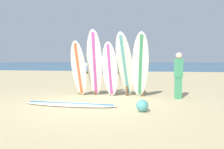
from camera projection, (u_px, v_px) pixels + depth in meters
The scene contains 12 objects.
ground_plane at pixel (87, 105), 6.25m from camera, with size 120.00×120.00×0.00m, color tan.
ocean_water at pixel (139, 64), 63.39m from camera, with size 120.00×80.00×0.01m, color navy.
surfboard_rack at pixel (111, 79), 7.84m from camera, with size 2.54×0.09×1.01m.
surfboard_leaning_far_left at pixel (79, 69), 7.55m from camera, with size 0.60×0.75×2.01m.
surfboard_leaning_left at pixel (95, 64), 7.61m from camera, with size 0.60×0.75×2.42m.
surfboard_leaning_center_left at pixel (110, 70), 7.50m from camera, with size 0.65×0.62×1.98m.
surfboard_leaning_center at pixel (125, 66), 7.37m from camera, with size 0.79×1.23×2.28m.
surfboard_leaning_center_right at pixel (140, 66), 7.24m from camera, with size 0.65×0.81×2.29m.
surfboard_lying_on_sand at pixel (70, 104), 6.14m from camera, with size 2.84×0.71×0.08m.
beachgoer_standing at pixel (179, 73), 7.11m from camera, with size 0.30×0.25×1.60m.
small_boat_offshore at pixel (88, 65), 42.61m from camera, with size 3.25×1.86×0.71m.
beach_ball at pixel (142, 106), 5.39m from camera, with size 0.32×0.32×0.32m, color teal.
Camera 1 is at (1.71, -5.97, 1.35)m, focal length 33.39 mm.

